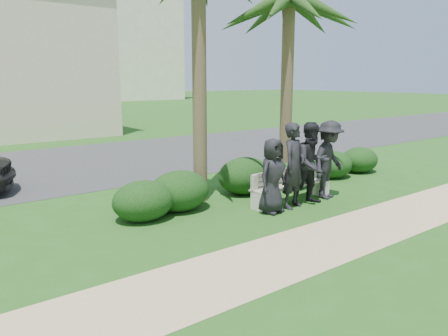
{
  "coord_description": "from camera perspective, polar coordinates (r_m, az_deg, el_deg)",
  "views": [
    {
      "loc": [
        -6.23,
        -6.47,
        2.79
      ],
      "look_at": [
        -0.52,
        1.0,
        0.87
      ],
      "focal_mm": 35.0,
      "sensor_mm": 36.0,
      "label": 1
    }
  ],
  "objects": [
    {
      "name": "man_d",
      "position": [
        10.57,
        13.52,
        1.04
      ],
      "size": [
        1.33,
        0.97,
        1.85
      ],
      "primitive_type": "imported",
      "rotation": [
        0.0,
        0.0,
        0.26
      ],
      "color": "black",
      "rests_on": "ground"
    },
    {
      "name": "man_b",
      "position": [
        9.64,
        9.12,
        0.3
      ],
      "size": [
        0.78,
        0.61,
        1.88
      ],
      "primitive_type": "imported",
      "rotation": [
        0.0,
        0.0,
        0.26
      ],
      "color": "black",
      "rests_on": "ground"
    },
    {
      "name": "hedge_b",
      "position": [
        8.94,
        -10.52,
        -4.09
      ],
      "size": [
        1.27,
        1.05,
        0.83
      ],
      "primitive_type": "ellipsoid",
      "color": "black",
      "rests_on": "ground"
    },
    {
      "name": "man_c",
      "position": [
        10.0,
        11.41,
        0.58
      ],
      "size": [
        1.03,
        0.87,
        1.86
      ],
      "primitive_type": "imported",
      "rotation": [
        0.0,
        0.0,
        -0.2
      ],
      "color": "black",
      "rests_on": "ground"
    },
    {
      "name": "park_bench",
      "position": [
        10.15,
        8.72,
        -2.59
      ],
      "size": [
        2.17,
        0.58,
        0.75
      ],
      "rotation": [
        0.0,
        0.0,
        0.04
      ],
      "color": "#9F9785",
      "rests_on": "ground"
    },
    {
      "name": "hedge_d",
      "position": [
        10.84,
        2.78,
        -0.88
      ],
      "size": [
        1.42,
        1.18,
        0.93
      ],
      "primitive_type": "ellipsoid",
      "color": "black",
      "rests_on": "ground"
    },
    {
      "name": "hedge_c",
      "position": [
        9.49,
        -5.86,
        -2.84
      ],
      "size": [
        1.36,
        1.13,
        0.89
      ],
      "primitive_type": "ellipsoid",
      "color": "black",
      "rests_on": "ground"
    },
    {
      "name": "man_a",
      "position": [
        9.22,
        6.35,
        -1.03
      ],
      "size": [
        0.86,
        0.64,
        1.59
      ],
      "primitive_type": "imported",
      "rotation": [
        0.0,
        0.0,
        0.19
      ],
      "color": "black",
      "rests_on": "ground"
    },
    {
      "name": "stucco_bldg_right",
      "position": [
        25.03,
        -25.99,
        12.41
      ],
      "size": [
        8.4,
        8.4,
        7.3
      ],
      "color": "beige",
      "rests_on": "ground"
    },
    {
      "name": "hedge_a",
      "position": [
        9.23,
        -10.54,
        -3.92
      ],
      "size": [
        1.11,
        0.92,
        0.73
      ],
      "primitive_type": "ellipsoid",
      "color": "black",
      "rests_on": "ground"
    },
    {
      "name": "palm_right",
      "position": [
        11.95,
        8.53,
        20.78
      ],
      "size": [
        3.0,
        3.0,
        5.71
      ],
      "color": "brown",
      "rests_on": "ground"
    },
    {
      "name": "hedge_extra",
      "position": [
        13.94,
        17.29,
        1.11
      ],
      "size": [
        1.21,
        1.0,
        0.79
      ],
      "primitive_type": "ellipsoid",
      "color": "black",
      "rests_on": "ground"
    },
    {
      "name": "asphalt_street",
      "position": [
        15.99,
        -13.91,
        1.14
      ],
      "size": [
        160.0,
        8.0,
        0.01
      ],
      "primitive_type": "cube",
      "color": "#2D2D30",
      "rests_on": "ground"
    },
    {
      "name": "hedge_f",
      "position": [
        12.94,
        14.02,
        0.51
      ],
      "size": [
        1.21,
        1.0,
        0.79
      ],
      "primitive_type": "ellipsoid",
      "color": "black",
      "rests_on": "ground"
    },
    {
      "name": "hedge_e",
      "position": [
        11.45,
        8.6,
        -0.93
      ],
      "size": [
        1.06,
        0.88,
        0.69
      ],
      "primitive_type": "ellipsoid",
      "color": "black",
      "rests_on": "ground"
    },
    {
      "name": "ground",
      "position": [
        9.4,
        6.24,
        -5.82
      ],
      "size": [
        160.0,
        160.0,
        0.0
      ],
      "primitive_type": "plane",
      "color": "#205117",
      "rests_on": "ground"
    },
    {
      "name": "footpath",
      "position": [
        8.27,
        14.96,
        -8.62
      ],
      "size": [
        30.0,
        1.6,
        0.01
      ],
      "primitive_type": "cube",
      "color": "tan",
      "rests_on": "ground"
    }
  ]
}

